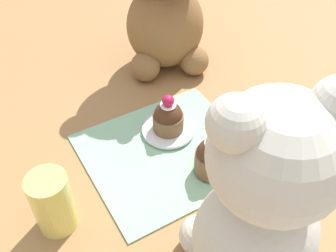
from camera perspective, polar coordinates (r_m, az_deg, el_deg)
ground_plane at (r=0.60m, az=0.00°, el=-3.90°), size 4.00×4.00×0.00m
knitted_placemat at (r=0.59m, az=0.00°, el=-3.70°), size 0.24×0.22×0.01m
teddy_bear_cream at (r=0.39m, az=13.39°, el=-10.57°), size 0.16×0.15×0.27m
cupcake_near_cream_bear at (r=0.55m, az=6.34°, el=-4.48°), size 0.05×0.05×0.07m
saucer_plate at (r=0.62m, az=0.02°, el=-0.50°), size 0.08×0.08×0.01m
cupcake_near_tan_bear at (r=0.60m, az=0.02°, el=1.26°), size 0.05×0.05×0.07m
juice_glass at (r=0.51m, az=-16.40°, el=-10.61°), size 0.05×0.05×0.09m
teaspoon at (r=0.67m, az=16.09°, el=1.13°), size 0.11×0.10×0.01m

